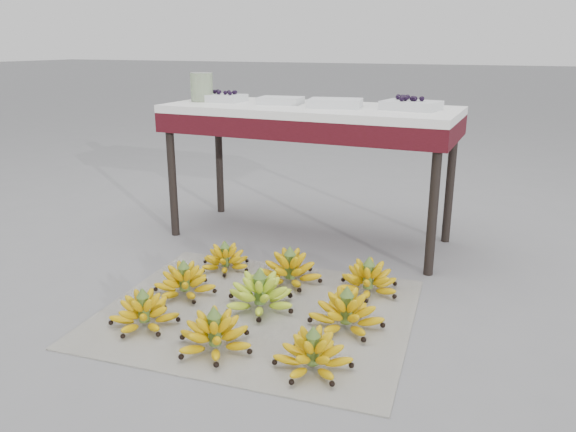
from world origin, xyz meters
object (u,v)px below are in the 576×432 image
at_px(bunch_front_right, 313,354).
at_px(vendor_table, 309,122).
at_px(newspaper_mat, 258,312).
at_px(bunch_back_left, 225,259).
at_px(bunch_mid_right, 346,313).
at_px(glass_jar, 202,87).
at_px(bunch_front_left, 144,313).
at_px(bunch_front_center, 215,335).
at_px(bunch_back_right, 368,280).
at_px(bunch_mid_left, 185,282).
at_px(tray_far_right, 411,105).
at_px(tray_far_left, 222,98).
at_px(tray_left, 280,100).
at_px(bunch_mid_center, 260,294).
at_px(tray_right, 335,103).
at_px(bunch_back_center, 290,270).

distance_m(bunch_front_right, vendor_table, 1.50).
relative_size(newspaper_mat, bunch_back_left, 4.03).
distance_m(bunch_mid_right, glass_jar, 1.68).
bearing_deg(bunch_mid_right, bunch_front_left, -165.98).
distance_m(bunch_front_center, bunch_front_right, 0.37).
bearing_deg(bunch_back_left, bunch_mid_right, -6.25).
distance_m(bunch_back_right, glass_jar, 1.51).
distance_m(vendor_table, glass_jar, 0.68).
height_order(bunch_mid_left, tray_far_right, tray_far_right).
bearing_deg(newspaper_mat, bunch_mid_right, 2.40).
height_order(bunch_back_right, tray_far_left, tray_far_left).
bearing_deg(tray_left, vendor_table, -6.87).
bearing_deg(bunch_back_left, bunch_back_right, 19.99).
height_order(bunch_mid_center, tray_right, tray_right).
bearing_deg(tray_left, bunch_back_right, -40.77).
xyz_separation_m(newspaper_mat, tray_far_left, (-0.70, 0.97, 0.77)).
xyz_separation_m(bunch_mid_left, glass_jar, (-0.44, 0.91, 0.77)).
bearing_deg(bunch_back_left, bunch_front_right, -24.36).
bearing_deg(tray_far_left, bunch_mid_left, -70.68).
distance_m(bunch_mid_left, bunch_back_center, 0.48).
bearing_deg(bunch_front_center, newspaper_mat, 97.29).
relative_size(bunch_back_left, glass_jar, 1.93).
height_order(bunch_front_left, vendor_table, vendor_table).
xyz_separation_m(bunch_back_left, bunch_back_center, (0.35, -0.01, 0.01)).
bearing_deg(glass_jar, tray_right, 0.72).
relative_size(bunch_mid_left, vendor_table, 0.18).
relative_size(newspaper_mat, glass_jar, 7.78).
distance_m(bunch_back_left, tray_far_left, 1.01).
distance_m(bunch_mid_left, tray_left, 1.19).
xyz_separation_m(bunch_mid_right, glass_jar, (-1.19, 0.91, 0.77)).
height_order(bunch_mid_left, bunch_back_right, bunch_back_right).
xyz_separation_m(tray_far_right, glass_jar, (-1.19, -0.06, 0.06)).
height_order(bunch_front_right, tray_far_right, tray_far_right).
height_order(bunch_back_right, vendor_table, vendor_table).
bearing_deg(bunch_mid_center, newspaper_mat, -66.46).
xyz_separation_m(bunch_back_left, bunch_back_right, (0.72, 0.03, 0.01)).
xyz_separation_m(bunch_mid_left, tray_far_left, (-0.33, 0.95, 0.71)).
bearing_deg(bunch_front_left, bunch_back_right, 36.73).
bearing_deg(bunch_mid_right, bunch_mid_center, 169.03).
bearing_deg(bunch_mid_left, bunch_front_right, -26.01).
relative_size(bunch_front_left, bunch_front_center, 0.91).
bearing_deg(bunch_front_center, bunch_front_right, 11.70).
bearing_deg(tray_right, tray_left, 172.81).
xyz_separation_m(bunch_front_right, tray_left, (-0.71, 1.29, 0.71)).
xyz_separation_m(bunch_back_left, tray_right, (0.34, 0.59, 0.72)).
height_order(bunch_front_left, bunch_front_center, bunch_front_center).
xyz_separation_m(bunch_front_right, bunch_mid_left, (-0.74, 0.33, 0.00)).
bearing_deg(bunch_back_left, glass_jar, 146.28).
bearing_deg(tray_left, bunch_front_center, -75.66).
bearing_deg(bunch_mid_center, bunch_front_left, -121.44).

